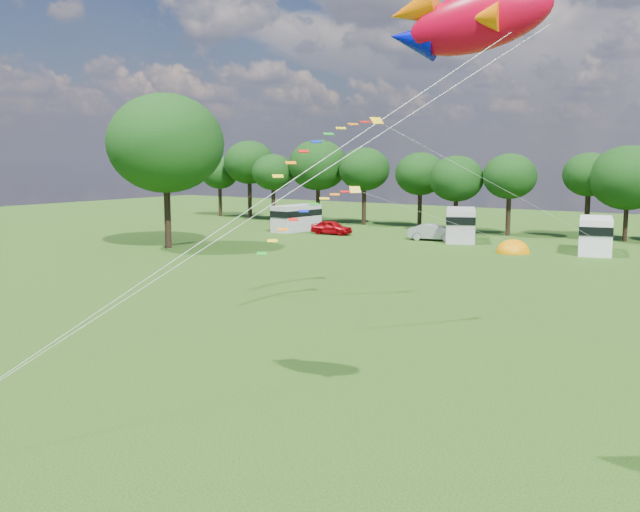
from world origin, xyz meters
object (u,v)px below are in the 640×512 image
Objects in this scene: campervan_c at (596,234)px; campervan_b at (461,224)px; campervan_a at (296,217)px; car_a at (332,227)px; tent_orange at (513,253)px; fish_kite at (467,21)px; big_tree at (165,143)px; car_b at (433,232)px.

campervan_b is at bearing 68.77° from campervan_c.
car_a is at bearing -91.72° from campervan_a.
fish_kite reaches higher than tent_orange.
campervan_a is 0.91× the size of campervan_c.
big_tree reaches higher than campervan_c.
tent_orange is at bearing -128.22° from car_b.
campervan_a is (-4.90, 0.58, 0.76)m from car_a.
car_b is at bearing 94.28° from campervan_b.
big_tree is 30.74m from tent_orange.
campervan_c is at bearing -105.47° from car_b.
car_a is 1.41× the size of tent_orange.
fish_kite is (7.74, -45.10, 9.45)m from campervan_c.
tent_orange is (7.05, -5.37, -1.61)m from campervan_b.
fish_kite reaches higher than campervan_c.
big_tree is at bearing 132.87° from fish_kite.
big_tree is at bearing 112.09° from campervan_b.
campervan_b is at bearing -86.14° from car_a.
campervan_c is at bearing -121.00° from campervan_b.
campervan_c reaches higher than car_a.
big_tree reaches higher than tent_orange.
campervan_b is (2.22, 1.19, 0.86)m from car_b.
car_b is at bearing -82.76° from campervan_a.
campervan_a is 18.04m from campervan_b.
big_tree is 19.78m from car_a.
big_tree is 47.77m from fish_kite.
car_b is 15.75m from campervan_a.
fish_kite reaches higher than car_a.
fish_kite is (39.15, -27.29, 2.00)m from big_tree.
car_b is at bearing 155.71° from tent_orange.
car_b is 1.08× the size of fish_kite.
car_a is 1.07× the size of fish_kite.
campervan_c is at bearing 29.56° from big_tree.
tent_orange is (20.10, -2.99, -0.71)m from car_a.
tent_orange is at bearing -93.13° from campervan_a.
campervan_a is at bearing 76.79° from car_a.
campervan_b is at bearing 101.31° from fish_kite.
campervan_a is 1.43× the size of fish_kite.
car_a is at bearing 82.37° from car_b.
tent_orange is at bearing -104.95° from car_a.
car_b is 0.65× the size of campervan_b.
fish_kite is (22.59, -45.50, 10.25)m from car_b.
campervan_b is (17.95, 1.81, 0.14)m from campervan_a.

